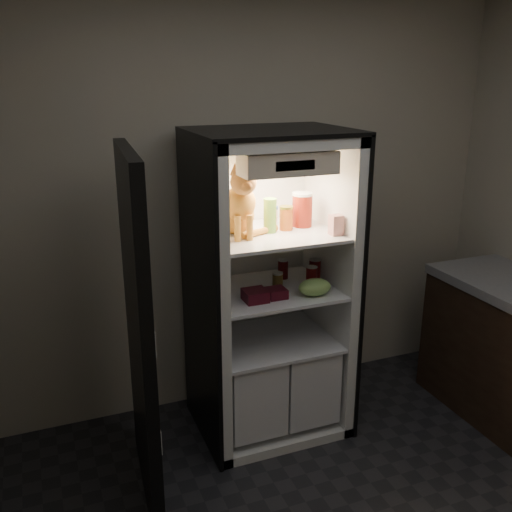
{
  "coord_description": "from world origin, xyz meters",
  "views": [
    {
      "loc": [
        -1.26,
        -1.6,
        2.18
      ],
      "look_at": [
        -0.1,
        1.32,
        1.16
      ],
      "focal_mm": 40.0,
      "sensor_mm": 36.0,
      "label": 1
    }
  ],
  "objects": [
    {
      "name": "room_shell",
      "position": [
        0.0,
        0.0,
        1.62
      ],
      "size": [
        3.6,
        3.6,
        3.6
      ],
      "color": "white",
      "rests_on": "floor"
    },
    {
      "name": "refrigerator",
      "position": [
        0.0,
        1.38,
        0.79
      ],
      "size": [
        0.9,
        0.72,
        1.88
      ],
      "color": "white",
      "rests_on": "floor"
    },
    {
      "name": "fridge_door",
      "position": [
        -0.85,
        0.99,
        0.91
      ],
      "size": [
        0.13,
        0.87,
        1.85
      ],
      "rotation": [
        0.0,
        0.0,
        -0.08
      ],
      "color": "black",
      "rests_on": "floor"
    },
    {
      "name": "tabby_cat",
      "position": [
        -0.2,
        1.34,
        1.45
      ],
      "size": [
        0.36,
        0.41,
        0.43
      ],
      "rotation": [
        0.0,
        0.0,
        -0.07
      ],
      "color": "orange",
      "rests_on": "refrigerator"
    },
    {
      "name": "parmesan_shaker",
      "position": [
        -0.01,
        1.33,
        1.39
      ],
      "size": [
        0.08,
        0.08,
        0.2
      ],
      "color": "#258826",
      "rests_on": "refrigerator"
    },
    {
      "name": "mayo_tub",
      "position": [
        0.06,
        1.48,
        1.35
      ],
      "size": [
        0.08,
        0.08,
        0.11
      ],
      "color": "white",
      "rests_on": "refrigerator"
    },
    {
      "name": "salsa_jar",
      "position": [
        0.1,
        1.34,
        1.36
      ],
      "size": [
        0.08,
        0.08,
        0.14
      ],
      "color": "maroon",
      "rests_on": "refrigerator"
    },
    {
      "name": "pepper_jar",
      "position": [
        0.22,
        1.38,
        1.39
      ],
      "size": [
        0.12,
        0.12,
        0.2
      ],
      "color": "#A12615",
      "rests_on": "refrigerator"
    },
    {
      "name": "cream_carton",
      "position": [
        0.32,
        1.14,
        1.35
      ],
      "size": [
        0.07,
        0.07,
        0.12
      ],
      "primitive_type": "cube",
      "color": "white",
      "rests_on": "refrigerator"
    },
    {
      "name": "soda_can_a",
      "position": [
        0.14,
        1.46,
        1.0
      ],
      "size": [
        0.07,
        0.07,
        0.12
      ],
      "color": "black",
      "rests_on": "refrigerator"
    },
    {
      "name": "soda_can_b",
      "position": [
        0.31,
        1.36,
        1.01
      ],
      "size": [
        0.07,
        0.07,
        0.14
      ],
      "color": "black",
      "rests_on": "refrigerator"
    },
    {
      "name": "soda_can_c",
      "position": [
        0.24,
        1.26,
        1.0
      ],
      "size": [
        0.07,
        0.07,
        0.13
      ],
      "color": "black",
      "rests_on": "refrigerator"
    },
    {
      "name": "condiment_jar",
      "position": [
        0.05,
        1.34,
        0.98
      ],
      "size": [
        0.06,
        0.06,
        0.09
      ],
      "color": "brown",
      "rests_on": "refrigerator"
    },
    {
      "name": "grape_bag",
      "position": [
        0.19,
        1.13,
        0.99
      ],
      "size": [
        0.2,
        0.14,
        0.1
      ],
      "primitive_type": "ellipsoid",
      "color": "#82B454",
      "rests_on": "refrigerator"
    },
    {
      "name": "berry_box_left",
      "position": [
        -0.16,
        1.18,
        0.97
      ],
      "size": [
        0.13,
        0.13,
        0.07
      ],
      "primitive_type": "cube",
      "color": "#4F0D17",
      "rests_on": "refrigerator"
    },
    {
      "name": "berry_box_right",
      "position": [
        -0.03,
        1.18,
        0.97
      ],
      "size": [
        0.11,
        0.11,
        0.05
      ],
      "primitive_type": "cube",
      "color": "#4F0D17",
      "rests_on": "refrigerator"
    }
  ]
}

